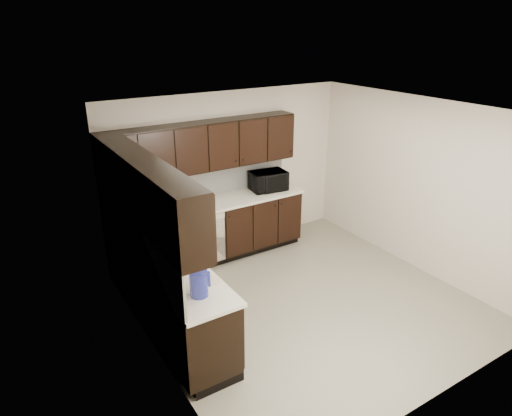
{
  "coord_description": "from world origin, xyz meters",
  "views": [
    {
      "loc": [
        -3.26,
        -3.98,
        3.43
      ],
      "look_at": [
        -0.37,
        0.6,
        1.21
      ],
      "focal_mm": 32.0,
      "sensor_mm": 36.0,
      "label": 1
    }
  ],
  "objects_px": {
    "sink": "(183,280)",
    "storage_bin": "(153,239)",
    "microwave": "(268,181)",
    "toaster_oven": "(174,203)",
    "blue_pitcher": "(199,283)"
  },
  "relations": [
    {
      "from": "microwave",
      "to": "storage_bin",
      "type": "bearing_deg",
      "value": -151.44
    },
    {
      "from": "microwave",
      "to": "toaster_oven",
      "type": "height_order",
      "value": "microwave"
    },
    {
      "from": "sink",
      "to": "storage_bin",
      "type": "xyz_separation_m",
      "value": [
        -0.01,
        0.81,
        0.15
      ]
    },
    {
      "from": "toaster_oven",
      "to": "microwave",
      "type": "bearing_deg",
      "value": -15.81
    },
    {
      "from": "toaster_oven",
      "to": "sink",
      "type": "bearing_deg",
      "value": -125.35
    },
    {
      "from": "storage_bin",
      "to": "sink",
      "type": "bearing_deg",
      "value": -89.03
    },
    {
      "from": "blue_pitcher",
      "to": "toaster_oven",
      "type": "bearing_deg",
      "value": 60.95
    },
    {
      "from": "microwave",
      "to": "sink",
      "type": "bearing_deg",
      "value": -135.84
    },
    {
      "from": "sink",
      "to": "microwave",
      "type": "height_order",
      "value": "microwave"
    },
    {
      "from": "storage_bin",
      "to": "blue_pitcher",
      "type": "height_order",
      "value": "blue_pitcher"
    },
    {
      "from": "sink",
      "to": "microwave",
      "type": "bearing_deg",
      "value": 37.56
    },
    {
      "from": "sink",
      "to": "toaster_oven",
      "type": "bearing_deg",
      "value": 69.73
    },
    {
      "from": "microwave",
      "to": "storage_bin",
      "type": "xyz_separation_m",
      "value": [
        -2.25,
        -0.91,
        -0.06
      ]
    },
    {
      "from": "storage_bin",
      "to": "blue_pitcher",
      "type": "bearing_deg",
      "value": -90.08
    },
    {
      "from": "sink",
      "to": "microwave",
      "type": "distance_m",
      "value": 2.83
    }
  ]
}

